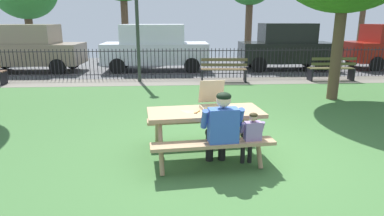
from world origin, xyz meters
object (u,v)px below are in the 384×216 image
Objects in this scene: lamp_post_walkway at (137,8)px; parked_car_center at (155,47)px; parked_car_right at (286,46)px; pizza_slice_on_table at (191,111)px; picnic_table_foreground at (205,121)px; child_at_table at (251,134)px; parked_car_left at (27,48)px; park_bench_right at (331,69)px; park_bench_center at (224,70)px; adult_at_table at (221,127)px; pizza_box_open at (214,104)px.

lamp_post_walkway is 2.98m from parked_car_center.
lamp_post_walkway is at bearing -100.40° from parked_car_center.
parked_car_center is 1.12× the size of parked_car_right.
pizza_slice_on_table is at bearing -84.18° from parked_car_center.
picnic_table_foreground is 0.79m from child_at_table.
parked_car_left is (-7.09, 9.77, 0.48)m from child_at_table.
parked_car_right is at bearing 64.25° from picnic_table_foreground.
park_bench_right is 7.20m from lamp_post_walkway.
parked_car_left is 1.01× the size of parked_car_center.
pizza_slice_on_table is 0.35× the size of child_at_table.
park_bench_center reaches higher than pizza_slice_on_table.
child_at_table is 7.86m from lamp_post_walkway.
park_bench_center is at bearing 84.24° from child_at_table.
picnic_table_foreground is at bearing -115.75° from parked_car_right.
lamp_post_walkway is at bearing -157.66° from parked_car_right.
parked_car_left is at bearing 179.99° from parked_car_right.
adult_at_table is at bearing -113.72° from parked_car_right.
lamp_post_walkway is 5.65m from parked_car_left.
parked_car_left is at bearing 124.77° from picnic_table_foreground.
pizza_slice_on_table is 0.99m from child_at_table.
child_at_table is 0.20× the size of parked_car_center.
picnic_table_foreground is 3.60× the size of pizza_box_open.
park_bench_right is at bearing 51.19° from picnic_table_foreground.
park_bench_right is at bearing 50.19° from pizza_slice_on_table.
child_at_table is at bearing -111.54° from parked_car_right.
pizza_box_open is 8.22m from park_bench_right.
park_bench_center is 1.01× the size of park_bench_right.
parked_car_center reaches higher than picnic_table_foreground.
parked_car_left is at bearing 166.61° from park_bench_right.
park_bench_right is 0.36× the size of parked_car_center.
lamp_post_walkway is at bearing 103.59° from picnic_table_foreground.
parked_car_center is (-1.18, 9.30, 0.41)m from picnic_table_foreground.
lamp_post_walkway reaches higher than parked_car_left.
parked_car_center is at bearing 100.49° from child_at_table.
child_at_table is at bearing -72.61° from lamp_post_walkway.
child_at_table is at bearing -79.51° from parked_car_center.
park_bench_right is at bearing 51.61° from pizza_box_open.
park_bench_right is (5.24, 6.52, -0.18)m from picnic_table_foreground.
picnic_table_foreground is 0.29m from pizza_slice_on_table.
parked_car_center reaches higher than child_at_table.
park_bench_center is 3.80m from parked_car_center.
lamp_post_walkway reaches higher than park_bench_right.
parked_car_left is (-6.46, 9.30, 0.41)m from picnic_table_foreground.
child_at_table is at bearing -26.38° from pizza_slice_on_table.
pizza_box_open reaches higher than park_bench_center.
picnic_table_foreground is 0.47× the size of lamp_post_walkway.
pizza_box_open is 0.13× the size of lamp_post_walkway.
pizza_box_open is 0.40m from pizza_slice_on_table.
parked_car_left is at bearing 125.61° from pizza_box_open.
park_bench_right is 0.41× the size of parked_car_right.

